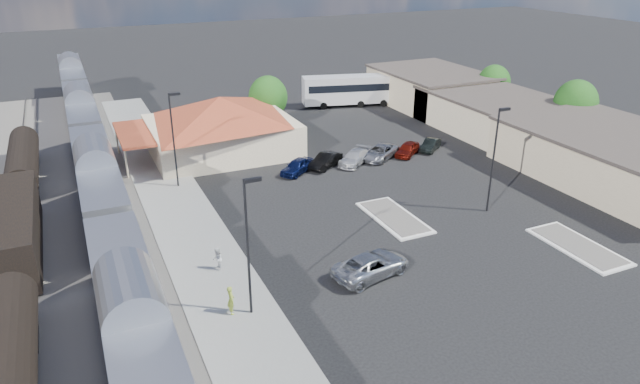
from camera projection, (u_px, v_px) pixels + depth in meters
name	position (u px, v px, depth m)	size (l,w,h in m)	color
ground	(363.00, 238.00, 44.19)	(280.00, 280.00, 0.00)	black
railbed	(67.00, 246.00, 42.91)	(16.00, 100.00, 0.12)	#4C4944
platform	(192.00, 234.00, 44.63)	(5.50, 92.00, 0.18)	gray
passenger_train	(100.00, 190.00, 45.49)	(3.00, 104.00, 5.55)	silver
freight_cars	(17.00, 231.00, 41.06)	(2.80, 46.00, 4.00)	black
station_depot	(221.00, 125.00, 61.29)	(18.35, 12.24, 6.20)	#BEAD8B
buildings_east	(519.00, 121.00, 65.82)	(14.40, 51.40, 4.80)	#C6B28C
traffic_island_south	(394.00, 217.00, 47.33)	(3.30, 7.50, 0.21)	silver
traffic_island_north	(578.00, 246.00, 42.75)	(3.30, 7.50, 0.21)	silver
lamp_plat_s	(249.00, 237.00, 32.93)	(1.08, 0.25, 9.00)	black
lamp_plat_n	(174.00, 133.00, 51.33)	(1.08, 0.25, 9.00)	black
lamp_lot	(495.00, 152.00, 46.64)	(1.08, 0.25, 9.00)	black
tree_east_b	(576.00, 103.00, 65.40)	(4.94, 4.94, 6.96)	#382314
tree_east_c	(494.00, 83.00, 77.29)	(4.41, 4.41, 6.21)	#382314
tree_depot	(268.00, 97.00, 68.82)	(4.71, 4.71, 6.63)	#382314
suv	(371.00, 265.00, 38.88)	(2.63, 5.70, 1.59)	#A7AAAF
coach_bus	(350.00, 89.00, 79.82)	(13.45, 5.94, 4.22)	white
person_a	(231.00, 300.00, 34.49)	(0.69, 0.45, 1.88)	#A8BE3B
person_b	(217.00, 259.00, 39.20)	(0.81, 0.63, 1.66)	white
parked_car_a	(297.00, 166.00, 56.51)	(1.73, 4.30, 1.46)	#0D1745
parked_car_b	(325.00, 161.00, 57.97)	(1.56, 4.46, 1.47)	black
parked_car_c	(355.00, 157.00, 58.95)	(1.97, 4.84, 1.40)	silver
parked_car_d	(380.00, 152.00, 60.40)	(2.40, 5.21, 1.45)	gray
parked_car_e	(407.00, 149.00, 61.36)	(1.66, 4.14, 1.41)	maroon
parked_car_f	(431.00, 145.00, 62.85)	(1.36, 3.89, 1.28)	black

